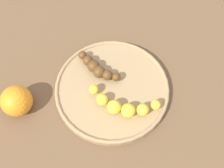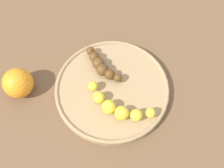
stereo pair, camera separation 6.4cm
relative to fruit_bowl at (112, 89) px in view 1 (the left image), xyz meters
name	(u,v)px [view 1 (the left image)]	position (x,y,z in m)	size (l,w,h in m)	color
ground_plane	(112,91)	(0.00, 0.00, -0.01)	(2.40, 2.40, 0.00)	brown
fruit_bowl	(112,89)	(0.00, 0.00, 0.00)	(0.29, 0.29, 0.02)	#A08259
banana_yellow	(122,105)	(-0.06, 0.02, 0.02)	(0.15, 0.11, 0.03)	yellow
banana_overripe	(97,68)	(0.06, 0.00, 0.02)	(0.13, 0.05, 0.03)	#593819
orange_fruit	(17,101)	(0.12, 0.20, 0.03)	(0.08, 0.08, 0.08)	orange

